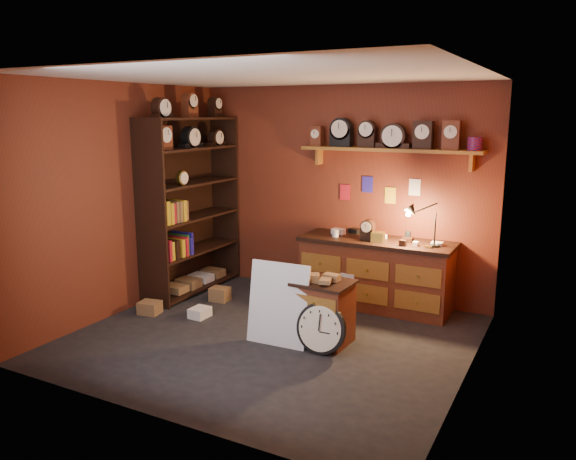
# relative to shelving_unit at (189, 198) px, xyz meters

# --- Properties ---
(floor) EXTENTS (4.00, 4.00, 0.00)m
(floor) POSITION_rel_shelving_unit_xyz_m (1.79, -0.98, -1.25)
(floor) COLOR black
(floor) RESTS_ON ground
(room_shell) EXTENTS (4.02, 3.62, 2.71)m
(room_shell) POSITION_rel_shelving_unit_xyz_m (1.84, -0.87, 0.47)
(room_shell) COLOR maroon
(room_shell) RESTS_ON ground
(shelving_unit) EXTENTS (0.47, 1.60, 2.58)m
(shelving_unit) POSITION_rel_shelving_unit_xyz_m (0.00, 0.00, 0.00)
(shelving_unit) COLOR black
(shelving_unit) RESTS_ON ground
(workbench) EXTENTS (1.86, 0.66, 1.36)m
(workbench) POSITION_rel_shelving_unit_xyz_m (2.43, 0.49, -0.78)
(workbench) COLOR maroon
(workbench) RESTS_ON ground
(low_cabinet) EXTENTS (0.60, 0.51, 0.75)m
(low_cabinet) POSITION_rel_shelving_unit_xyz_m (2.32, -0.81, -0.89)
(low_cabinet) COLOR maroon
(low_cabinet) RESTS_ON ground
(big_round_clock) EXTENTS (0.52, 0.17, 0.52)m
(big_round_clock) POSITION_rel_shelving_unit_xyz_m (2.41, -1.06, -1.00)
(big_round_clock) COLOR black
(big_round_clock) RESTS_ON ground
(white_panel) EXTENTS (0.66, 0.20, 0.87)m
(white_panel) POSITION_rel_shelving_unit_xyz_m (1.92, -1.05, -1.25)
(white_panel) COLOR silver
(white_panel) RESTS_ON ground
(mini_fridge) EXTENTS (0.50, 0.52, 0.46)m
(mini_fridge) POSITION_rel_shelving_unit_xyz_m (2.08, 0.41, -1.02)
(mini_fridge) COLOR silver
(mini_fridge) RESTS_ON ground
(floor_box_a) EXTENTS (0.27, 0.24, 0.15)m
(floor_box_a) POSITION_rel_shelving_unit_xyz_m (0.14, -1.00, -1.18)
(floor_box_a) COLOR olive
(floor_box_a) RESTS_ON ground
(floor_box_b) EXTENTS (0.20, 0.23, 0.12)m
(floor_box_b) POSITION_rel_shelving_unit_xyz_m (0.74, -0.83, -1.20)
(floor_box_b) COLOR white
(floor_box_b) RESTS_ON ground
(floor_box_c) EXTENTS (0.25, 0.21, 0.17)m
(floor_box_c) POSITION_rel_shelving_unit_xyz_m (0.61, -0.22, -1.17)
(floor_box_c) COLOR olive
(floor_box_c) RESTS_ON ground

